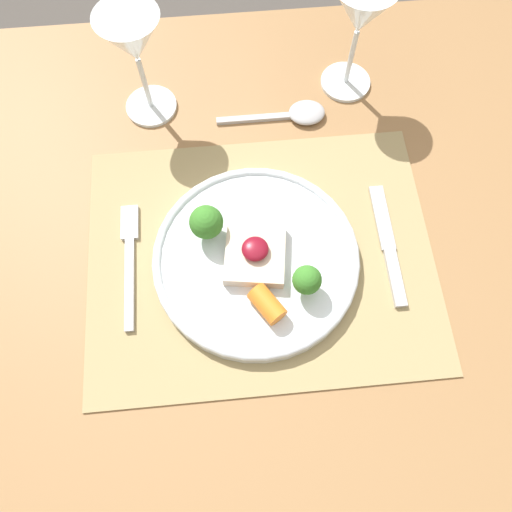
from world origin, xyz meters
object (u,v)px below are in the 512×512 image
at_px(knife, 390,252).
at_px(spoon, 298,113).
at_px(wine_glass_near, 361,16).
at_px(wine_glass_far, 133,44).
at_px(fork, 130,256).
at_px(dinner_plate, 255,258).

height_order(knife, spoon, spoon).
xyz_separation_m(wine_glass_near, wine_glass_far, (-0.31, -0.02, -0.00)).
bearing_deg(spoon, wine_glass_far, 173.29).
height_order(knife, wine_glass_far, wine_glass_far).
bearing_deg(wine_glass_far, spoon, -9.74).
distance_m(wine_glass_near, wine_glass_far, 0.31).
bearing_deg(spoon, fork, -137.19).
height_order(knife, wine_glass_near, wine_glass_near).
xyz_separation_m(fork, knife, (0.36, -0.03, 0.00)).
height_order(dinner_plate, wine_glass_near, wine_glass_near).
bearing_deg(wine_glass_far, wine_glass_near, 3.54).
bearing_deg(knife, dinner_plate, -178.93).
xyz_separation_m(dinner_plate, fork, (-0.17, 0.02, -0.01)).
bearing_deg(spoon, dinner_plate, -107.44).
bearing_deg(wine_glass_near, fork, -141.35).
distance_m(fork, knife, 0.36).
bearing_deg(wine_glass_far, fork, -97.17).
bearing_deg(wine_glass_near, wine_glass_far, -176.46).
bearing_deg(wine_glass_far, dinner_plate, -63.60).
bearing_deg(wine_glass_far, knife, -41.16).
relative_size(fork, wine_glass_near, 1.03).
xyz_separation_m(spoon, wine_glass_near, (0.08, 0.06, 0.12)).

